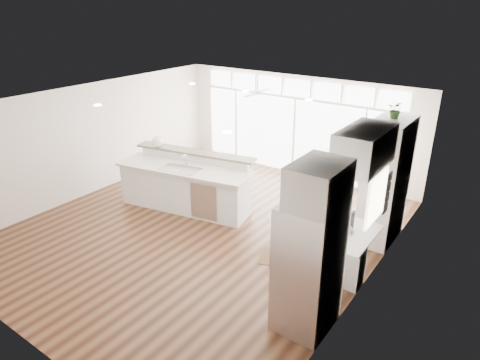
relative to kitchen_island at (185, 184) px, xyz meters
The scene contains 24 objects.
floor 1.24m from the kitchen_island, 27.20° to the right, with size 7.00×8.00×0.02m, color #3B2012.
ceiling 2.33m from the kitchen_island, 27.20° to the right, with size 7.00×8.00×0.02m, color white.
wall_back 3.71m from the kitchen_island, 74.85° to the left, with size 7.00×0.04×2.70m, color white.
wall_front 4.64m from the kitchen_island, 78.04° to the right, with size 7.00×0.04×2.70m, color white.
wall_left 2.69m from the kitchen_island, 169.15° to the right, with size 0.04×8.00×2.70m, color white.
wall_right 4.54m from the kitchen_island, ahead, with size 0.04×8.00×2.70m, color white.
glass_wall 3.60m from the kitchen_island, 74.60° to the left, with size 5.80×0.06×2.08m, color white.
transom_row 3.99m from the kitchen_island, 74.60° to the left, with size 5.90×0.06×0.40m, color white.
desk_window 4.51m from the kitchen_island, ahead, with size 0.04×0.85×0.85m, color white.
ceiling_fan 3.00m from the kitchen_island, 78.97° to the left, with size 1.16×1.16×0.32m, color silver.
recessed_lights 2.28m from the kitchen_island, 16.88° to the right, with size 3.40×3.00×0.02m, color white.
oven_cabinet 4.37m from the kitchen_island, 17.65° to the left, with size 0.64×1.20×2.50m, color white.
desk_nook 4.09m from the kitchen_island, ahead, with size 0.72×1.30×0.76m, color white.
upper_cabinets 4.47m from the kitchen_island, ahead, with size 0.64×1.30×0.64m, color white.
refrigerator 4.47m from the kitchen_island, 24.36° to the right, with size 0.76×0.90×2.00m, color silver.
fridge_cabinet 4.81m from the kitchen_island, 24.05° to the right, with size 0.64×0.90×0.60m, color white.
framed_photos 4.50m from the kitchen_island, ahead, with size 0.06×0.22×0.80m, color black.
kitchen_island is the anchor object (origin of this frame).
rug 3.02m from the kitchen_island, 10.09° to the right, with size 0.86×0.62×0.01m, color #3A2112.
office_chair 3.78m from the kitchen_island, 11.19° to the right, with size 0.47×0.43×0.90m, color black.
fishbowl 1.28m from the kitchen_island, 167.92° to the left, with size 0.27×0.27×0.27m, color white.
monitor 4.02m from the kitchen_island, ahead, with size 0.07×0.44×0.36m, color black.
keyboard 3.84m from the kitchen_island, ahead, with size 0.13×0.34×0.02m, color silver.
potted_plant 4.77m from the kitchen_island, 17.65° to the left, with size 0.30×0.33×0.26m, color #355B27.
Camera 1 is at (5.28, -6.10, 4.53)m, focal length 32.00 mm.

